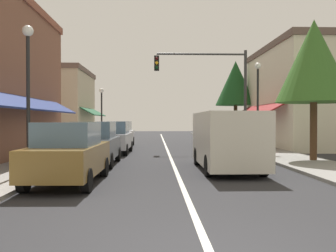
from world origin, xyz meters
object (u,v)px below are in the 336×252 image
(parked_car_far_left, at_px, (120,134))
(parked_car_third_left, at_px, (114,138))
(van_in_lane, at_px, (226,139))
(parked_car_nearest_left, at_px, (69,153))
(tree_right_far, at_px, (236,83))
(parked_car_second_left, at_px, (95,144))
(street_lamp_left_far, at_px, (102,106))
(street_lamp_right_mid, at_px, (258,93))
(traffic_signal_mast_arm, at_px, (215,82))
(street_lamp_left_near, at_px, (28,75))
(tree_right_near, at_px, (314,61))

(parked_car_far_left, bearing_deg, parked_car_third_left, -87.03)
(parked_car_third_left, relative_size, van_in_lane, 0.80)
(parked_car_nearest_left, xyz_separation_m, tree_right_far, (9.11, 19.29, 4.00))
(parked_car_third_left, distance_m, parked_car_far_left, 5.27)
(tree_right_far, bearing_deg, parked_car_second_left, -121.53)
(parked_car_far_left, bearing_deg, van_in_lane, -66.40)
(parked_car_third_left, bearing_deg, tree_right_far, 48.80)
(van_in_lane, distance_m, street_lamp_left_far, 16.69)
(parked_car_third_left, height_order, street_lamp_right_mid, street_lamp_right_mid)
(parked_car_nearest_left, distance_m, street_lamp_right_mid, 12.95)
(street_lamp_right_mid, bearing_deg, traffic_signal_mast_arm, 137.22)
(parked_car_nearest_left, relative_size, street_lamp_left_far, 0.96)
(parked_car_second_left, relative_size, street_lamp_left_far, 0.95)
(parked_car_third_left, height_order, traffic_signal_mast_arm, traffic_signal_mast_arm)
(traffic_signal_mast_arm, bearing_deg, street_lamp_left_near, -127.65)
(street_lamp_right_mid, xyz_separation_m, tree_right_near, (1.08, -4.77, 0.98))
(parked_car_second_left, relative_size, street_lamp_left_near, 0.84)
(parked_car_second_left, height_order, tree_right_near, tree_right_near)
(traffic_signal_mast_arm, xyz_separation_m, street_lamp_left_near, (-7.79, -10.10, -0.90))
(van_in_lane, xyz_separation_m, street_lamp_left_far, (-6.78, 15.14, 1.81))
(parked_car_nearest_left, xyz_separation_m, van_in_lane, (5.09, 2.72, 0.27))
(traffic_signal_mast_arm, xyz_separation_m, street_lamp_left_far, (-7.80, 6.23, -1.25))
(parked_car_third_left, relative_size, street_lamp_left_far, 0.96)
(parked_car_nearest_left, height_order, street_lamp_right_mid, street_lamp_right_mid)
(parked_car_second_left, xyz_separation_m, street_lamp_right_mid, (8.23, 5.24, 2.51))
(street_lamp_left_near, bearing_deg, street_lamp_right_mid, 39.45)
(parked_car_third_left, relative_size, tree_right_near, 0.67)
(van_in_lane, height_order, street_lamp_right_mid, street_lamp_right_mid)
(street_lamp_right_mid, xyz_separation_m, tree_right_far, (0.88, 9.60, 1.50))
(van_in_lane, xyz_separation_m, street_lamp_left_near, (-6.77, -1.19, 2.16))
(van_in_lane, height_order, tree_right_near, tree_right_near)
(traffic_signal_mast_arm, bearing_deg, tree_right_near, -64.64)
(street_lamp_left_far, xyz_separation_m, tree_right_far, (10.79, 1.42, 1.92))
(traffic_signal_mast_arm, xyz_separation_m, tree_right_far, (2.99, 7.65, 0.67))
(parked_car_nearest_left, relative_size, parked_car_far_left, 1.00)
(traffic_signal_mast_arm, bearing_deg, parked_car_nearest_left, -117.72)
(street_lamp_right_mid, bearing_deg, street_lamp_left_far, 140.47)
(traffic_signal_mast_arm, distance_m, street_lamp_left_far, 10.06)
(parked_car_third_left, xyz_separation_m, traffic_signal_mast_arm, (5.92, 2.02, 3.33))
(parked_car_far_left, relative_size, van_in_lane, 0.80)
(parked_car_second_left, distance_m, street_lamp_right_mid, 10.07)
(parked_car_nearest_left, distance_m, tree_right_near, 11.09)
(parked_car_far_left, bearing_deg, street_lamp_left_near, -96.28)
(street_lamp_left_far, bearing_deg, parked_car_nearest_left, -84.62)
(parked_car_third_left, xyz_separation_m, van_in_lane, (4.90, -6.89, 0.27))
(street_lamp_left_near, height_order, street_lamp_right_mid, street_lamp_right_mid)
(parked_car_third_left, bearing_deg, van_in_lane, -53.13)
(parked_car_far_left, distance_m, street_lamp_left_far, 4.01)
(parked_car_nearest_left, distance_m, street_lamp_left_far, 18.07)
(street_lamp_left_far, height_order, tree_right_far, tree_right_far)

